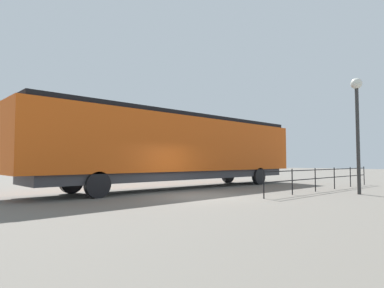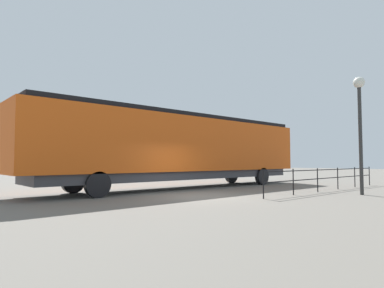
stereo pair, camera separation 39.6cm
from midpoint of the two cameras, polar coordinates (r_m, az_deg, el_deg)
The scene contains 4 objects.
ground_plane at distance 14.41m, azimuth 1.88°, elevation -9.12°, with size 120.00×120.00×0.00m, color #666059.
locomotive at distance 18.79m, azimuth 0.13°, elevation -0.58°, with size 2.93×17.83×4.16m.
lamp_post at distance 16.99m, azimuth 27.97°, elevation 5.23°, with size 0.51×0.51×5.42m.
platform_fence at distance 18.50m, azimuth 23.35°, elevation -5.12°, with size 0.05×11.33×1.18m.
Camera 2 is at (10.50, -9.74, 1.52)m, focal length 30.37 mm.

